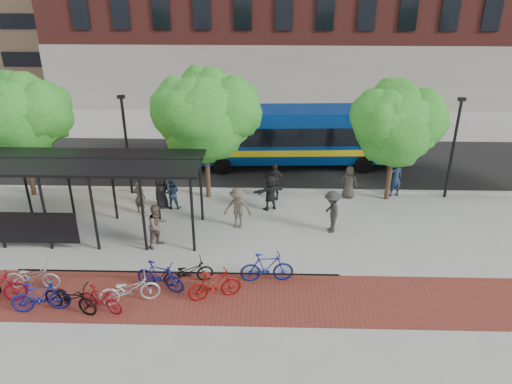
{
  "coord_description": "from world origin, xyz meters",
  "views": [
    {
      "loc": [
        0.06,
        -19.46,
        11.11
      ],
      "look_at": [
        -0.51,
        0.53,
        1.6
      ],
      "focal_mm": 35.0,
      "sensor_mm": 36.0,
      "label": 1
    }
  ],
  "objects_px": {
    "bike_2": "(32,276)",
    "bike_9": "(215,285)",
    "bus_shelter": "(73,170)",
    "bike_6": "(129,289)",
    "bike_3": "(40,297)",
    "pedestrian_8": "(158,226)",
    "lamp_post_left": "(126,143)",
    "bus": "(292,133)",
    "pedestrian_2": "(172,193)",
    "pedestrian_9": "(332,212)",
    "bike_11": "(267,267)",
    "pedestrian_6": "(349,182)",
    "tree_b": "(207,111)",
    "pedestrian_1": "(140,197)",
    "bike_4": "(70,298)",
    "pedestrian_0": "(162,192)",
    "bike_8": "(188,272)",
    "pedestrian_7": "(395,178)",
    "bike_5": "(101,299)",
    "pedestrian_3": "(238,208)",
    "tree_a": "(20,114)",
    "lamp_post_right": "(453,146)",
    "pedestrian_4": "(274,181)"
  },
  "relations": [
    {
      "from": "tree_b",
      "to": "bus",
      "type": "relative_size",
      "value": 0.52
    },
    {
      "from": "bus_shelter",
      "to": "bike_8",
      "type": "distance_m",
      "value": 6.86
    },
    {
      "from": "lamp_post_left",
      "to": "pedestrian_0",
      "type": "relative_size",
      "value": 3.17
    },
    {
      "from": "pedestrian_7",
      "to": "pedestrian_8",
      "type": "xyz_separation_m",
      "value": [
        -10.97,
        -5.16,
        -0.01
      ]
    },
    {
      "from": "tree_b",
      "to": "bike_6",
      "type": "distance_m",
      "value": 9.69
    },
    {
      "from": "bike_6",
      "to": "pedestrian_8",
      "type": "height_order",
      "value": "pedestrian_8"
    },
    {
      "from": "tree_b",
      "to": "bike_11",
      "type": "xyz_separation_m",
      "value": [
        2.93,
        -7.25,
        -3.86
      ]
    },
    {
      "from": "bike_3",
      "to": "pedestrian_8",
      "type": "bearing_deg",
      "value": -46.47
    },
    {
      "from": "bike_2",
      "to": "bike_9",
      "type": "bearing_deg",
      "value": -94.25
    },
    {
      "from": "bike_9",
      "to": "pedestrian_9",
      "type": "relative_size",
      "value": 0.99
    },
    {
      "from": "bike_2",
      "to": "pedestrian_6",
      "type": "bearing_deg",
      "value": -58.46
    },
    {
      "from": "lamp_post_right",
      "to": "bike_9",
      "type": "distance_m",
      "value": 13.99
    },
    {
      "from": "bike_4",
      "to": "pedestrian_9",
      "type": "height_order",
      "value": "pedestrian_9"
    },
    {
      "from": "pedestrian_2",
      "to": "lamp_post_left",
      "type": "bearing_deg",
      "value": -36.11
    },
    {
      "from": "bike_11",
      "to": "pedestrian_6",
      "type": "bearing_deg",
      "value": -34.18
    },
    {
      "from": "bike_3",
      "to": "pedestrian_9",
      "type": "bearing_deg",
      "value": -71.83
    },
    {
      "from": "bike_2",
      "to": "pedestrian_4",
      "type": "xyz_separation_m",
      "value": [
        8.85,
        7.78,
        0.42
      ]
    },
    {
      "from": "pedestrian_6",
      "to": "pedestrian_9",
      "type": "distance_m",
      "value": 3.71
    },
    {
      "from": "tree_b",
      "to": "bike_4",
      "type": "bearing_deg",
      "value": -112.36
    },
    {
      "from": "tree_a",
      "to": "pedestrian_3",
      "type": "xyz_separation_m",
      "value": [
        10.61,
        -3.19,
        -3.27
      ]
    },
    {
      "from": "tree_b",
      "to": "pedestrian_0",
      "type": "xyz_separation_m",
      "value": [
        -2.18,
        -1.24,
        -3.65
      ]
    },
    {
      "from": "bike_9",
      "to": "pedestrian_9",
      "type": "height_order",
      "value": "pedestrian_9"
    },
    {
      "from": "bus_shelter",
      "to": "pedestrian_4",
      "type": "distance_m",
      "value": 9.44
    },
    {
      "from": "pedestrian_0",
      "to": "pedestrian_2",
      "type": "distance_m",
      "value": 0.52
    },
    {
      "from": "bus_shelter",
      "to": "bike_6",
      "type": "height_order",
      "value": "bus_shelter"
    },
    {
      "from": "pedestrian_0",
      "to": "pedestrian_8",
      "type": "height_order",
      "value": "pedestrian_8"
    },
    {
      "from": "bus_shelter",
      "to": "pedestrian_3",
      "type": "height_order",
      "value": "bus_shelter"
    },
    {
      "from": "pedestrian_1",
      "to": "pedestrian_2",
      "type": "relative_size",
      "value": 1.0
    },
    {
      "from": "bus_shelter",
      "to": "tree_a",
      "type": "distance_m",
      "value": 5.52
    },
    {
      "from": "bike_5",
      "to": "tree_a",
      "type": "bearing_deg",
      "value": 54.38
    },
    {
      "from": "bike_9",
      "to": "bike_6",
      "type": "bearing_deg",
      "value": 78.77
    },
    {
      "from": "lamp_post_left",
      "to": "bike_2",
      "type": "height_order",
      "value": "lamp_post_left"
    },
    {
      "from": "tree_a",
      "to": "lamp_post_left",
      "type": "relative_size",
      "value": 1.21
    },
    {
      "from": "bike_8",
      "to": "pedestrian_7",
      "type": "distance_m",
      "value": 12.14
    },
    {
      "from": "bike_3",
      "to": "bike_5",
      "type": "bearing_deg",
      "value": -99.63
    },
    {
      "from": "pedestrian_2",
      "to": "pedestrian_4",
      "type": "relative_size",
      "value": 0.84
    },
    {
      "from": "lamp_post_left",
      "to": "bus",
      "type": "distance_m",
      "value": 9.35
    },
    {
      "from": "bike_3",
      "to": "tree_b",
      "type": "bearing_deg",
      "value": -38.14
    },
    {
      "from": "lamp_post_left",
      "to": "bus",
      "type": "relative_size",
      "value": 0.41
    },
    {
      "from": "bike_5",
      "to": "pedestrian_8",
      "type": "height_order",
      "value": "pedestrian_8"
    },
    {
      "from": "bus_shelter",
      "to": "lamp_post_left",
      "type": "bearing_deg",
      "value": 74.47
    },
    {
      "from": "bike_4",
      "to": "pedestrian_6",
      "type": "xyz_separation_m",
      "value": [
        10.77,
        9.25,
        0.29
      ]
    },
    {
      "from": "pedestrian_2",
      "to": "pedestrian_9",
      "type": "height_order",
      "value": "pedestrian_9"
    },
    {
      "from": "pedestrian_3",
      "to": "bike_5",
      "type": "bearing_deg",
      "value": -119.43
    },
    {
      "from": "tree_b",
      "to": "pedestrian_8",
      "type": "bearing_deg",
      "value": -108.66
    },
    {
      "from": "pedestrian_2",
      "to": "bike_9",
      "type": "bearing_deg",
      "value": 109.41
    },
    {
      "from": "tree_a",
      "to": "bike_5",
      "type": "distance_m",
      "value": 11.74
    },
    {
      "from": "bus_shelter",
      "to": "pedestrian_6",
      "type": "relative_size",
      "value": 6.3
    },
    {
      "from": "lamp_post_left",
      "to": "pedestrian_9",
      "type": "distance_m",
      "value": 10.63
    },
    {
      "from": "tree_b",
      "to": "bus_shelter",
      "type": "bearing_deg",
      "value": -143.79
    }
  ]
}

